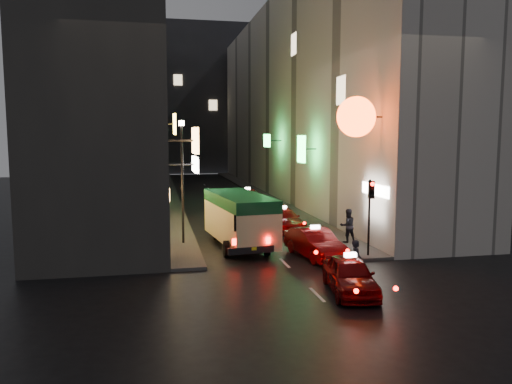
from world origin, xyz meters
TOP-DOWN VIEW (x-y plane):
  - ground at (0.00, 0.00)m, footprint 120.00×120.00m
  - building_left at (-8.00, 33.99)m, footprint 7.68×52.00m
  - building_right at (8.00, 33.99)m, footprint 8.23×52.00m
  - building_far at (0.00, 66.00)m, footprint 30.00×10.00m
  - sidewalk_left at (-4.25, 34.00)m, footprint 1.50×52.00m
  - sidewalk_right at (4.25, 34.00)m, footprint 1.50×52.00m
  - minibus at (-1.43, 12.07)m, footprint 2.96×6.51m
  - taxi_near at (1.23, 4.00)m, footprint 2.65×5.02m
  - taxi_second at (1.63, 9.20)m, footprint 2.76×5.19m
  - taxi_third at (1.88, 16.04)m, footprint 2.21×4.86m
  - taxi_far at (1.35, 24.71)m, footprint 2.92×5.81m
  - pedestrian_crossing at (2.08, 5.46)m, footprint 0.56×0.69m
  - pedestrian_sidewalk at (4.11, 11.41)m, footprint 0.77×0.51m
  - traffic_light at (4.00, 8.47)m, footprint 0.26×0.43m
  - lamp_post at (-4.20, 13.00)m, footprint 0.28×0.28m

SIDE VIEW (x-z plane):
  - ground at x=0.00m, z-range 0.00..0.00m
  - sidewalk_left at x=-4.25m, z-range 0.00..0.15m
  - sidewalk_right at x=4.25m, z-range 0.00..0.15m
  - taxi_third at x=1.88m, z-range -0.08..1.60m
  - taxi_near at x=1.23m, z-range -0.08..1.61m
  - taxi_second at x=1.63m, z-range -0.08..1.66m
  - taxi_far at x=1.35m, z-range -0.08..1.86m
  - pedestrian_crossing at x=2.08m, z-range 0.00..1.80m
  - pedestrian_sidewalk at x=4.11m, z-range 0.15..2.12m
  - minibus at x=-1.43m, z-range 0.35..3.05m
  - traffic_light at x=4.00m, z-range 0.94..4.44m
  - lamp_post at x=-4.20m, z-range 0.61..6.84m
  - building_left at x=-8.00m, z-range 0.00..18.00m
  - building_right at x=8.00m, z-range 0.00..18.00m
  - building_far at x=0.00m, z-range 0.00..22.00m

